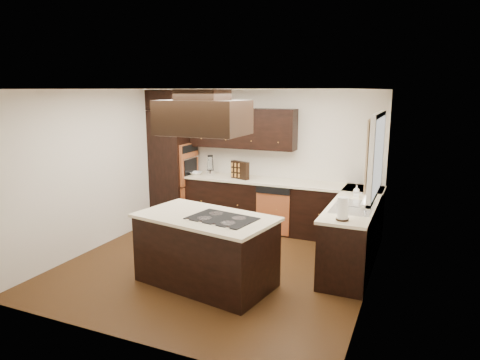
{
  "coord_description": "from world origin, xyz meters",
  "views": [
    {
      "loc": [
        2.62,
        -5.24,
        2.49
      ],
      "look_at": [
        0.1,
        0.6,
        1.15
      ],
      "focal_mm": 32.0,
      "sensor_mm": 36.0,
      "label": 1
    }
  ],
  "objects_px": {
    "oven_column": "(173,166)",
    "range_hood": "(203,117)",
    "island": "(206,251)",
    "spice_rack": "(240,170)"
  },
  "relations": [
    {
      "from": "oven_column",
      "to": "range_hood",
      "type": "relative_size",
      "value": 2.02
    },
    {
      "from": "island",
      "to": "range_hood",
      "type": "relative_size",
      "value": 1.62
    },
    {
      "from": "range_hood",
      "to": "oven_column",
      "type": "bearing_deg",
      "value": 129.74
    },
    {
      "from": "oven_column",
      "to": "spice_rack",
      "type": "distance_m",
      "value": 1.4
    },
    {
      "from": "island",
      "to": "range_hood",
      "type": "distance_m",
      "value": 1.72
    },
    {
      "from": "island",
      "to": "spice_rack",
      "type": "distance_m",
      "value": 2.46
    },
    {
      "from": "island",
      "to": "range_hood",
      "type": "bearing_deg",
      "value": 134.1
    },
    {
      "from": "oven_column",
      "to": "island",
      "type": "bearing_deg",
      "value": -50.39
    },
    {
      "from": "oven_column",
      "to": "range_hood",
      "type": "height_order",
      "value": "range_hood"
    },
    {
      "from": "oven_column",
      "to": "spice_rack",
      "type": "xyz_separation_m",
      "value": [
        1.4,
        0.01,
        0.02
      ]
    }
  ]
}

